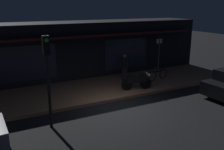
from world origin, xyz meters
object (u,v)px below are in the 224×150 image
(motorcycle, at_px, (137,81))
(sign_post, at_px, (159,53))
(bicycle_parked, at_px, (158,74))
(traffic_light_pole, at_px, (47,66))
(person_bystander, at_px, (125,67))

(motorcycle, bearing_deg, sign_post, 36.44)
(motorcycle, distance_m, bicycle_parked, 2.33)
(sign_post, distance_m, traffic_light_pole, 9.73)
(traffic_light_pole, bearing_deg, sign_post, 27.42)
(traffic_light_pole, bearing_deg, motorcycle, 20.88)
(bicycle_parked, distance_m, traffic_light_pole, 8.22)
(bicycle_parked, distance_m, sign_post, 2.16)
(bicycle_parked, height_order, sign_post, sign_post)
(bicycle_parked, relative_size, person_bystander, 0.98)
(motorcycle, bearing_deg, person_bystander, 83.58)
(motorcycle, height_order, traffic_light_pole, traffic_light_pole)
(motorcycle, xyz_separation_m, person_bystander, (0.19, 1.69, 0.38))
(person_bystander, xyz_separation_m, sign_post, (3.12, 0.75, 0.48))
(bicycle_parked, relative_size, sign_post, 0.68)
(bicycle_parked, distance_m, person_bystander, 2.15)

